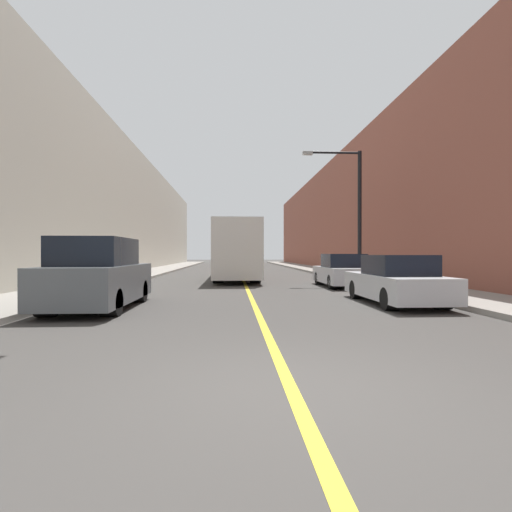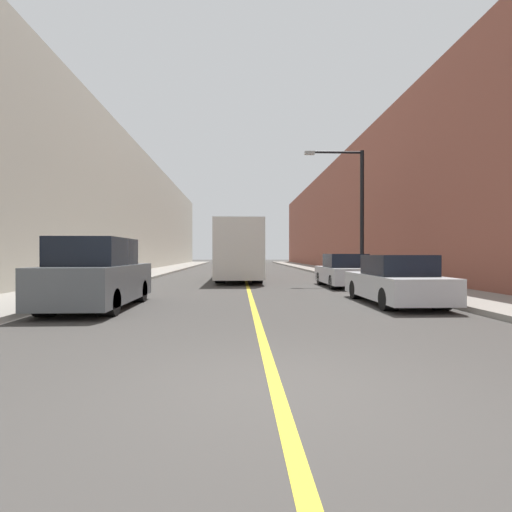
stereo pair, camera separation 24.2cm
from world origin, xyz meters
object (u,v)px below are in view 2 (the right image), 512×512
object	(u,v)px
street_lamp_left	(2,122)
street_lamp_right	(356,204)
car_right_near	(395,282)
car_right_mid	(344,272)
parked_suv_left	(97,276)
bus	(239,250)

from	to	relation	value
street_lamp_left	street_lamp_right	world-z (taller)	street_lamp_left
street_lamp_left	street_lamp_right	size ratio (longest dim) A/B	1.10
car_right_near	street_lamp_right	size ratio (longest dim) A/B	0.69
car_right_mid	street_lamp_left	size ratio (longest dim) A/B	0.58
parked_suv_left	car_right_near	size ratio (longest dim) A/B	1.03
street_lamp_left	bus	bearing A→B (deg)	71.38
car_right_mid	street_lamp_right	bearing A→B (deg)	59.26
car_right_mid	street_lamp_left	xyz separation A→B (m)	(-9.96, -9.28, 3.68)
parked_suv_left	car_right_mid	size ratio (longest dim) A/B	1.10
bus	car_right_mid	world-z (taller)	bus
car_right_near	bus	bearing A→B (deg)	111.03
street_lamp_left	street_lamp_right	bearing A→B (deg)	45.14
car_right_near	car_right_mid	size ratio (longest dim) A/B	1.07
bus	car_right_near	bearing A→B (deg)	-68.97
bus	parked_suv_left	size ratio (longest dim) A/B	2.40
street_lamp_left	street_lamp_right	distance (m)	15.67
bus	street_lamp_left	size ratio (longest dim) A/B	1.54
car_right_near	street_lamp_right	bearing A→B (deg)	81.58
bus	car_right_mid	xyz separation A→B (m)	(4.83, -5.95, -1.05)
street_lamp_left	car_right_near	bearing A→B (deg)	16.75
parked_suv_left	bus	bearing A→B (deg)	72.97
parked_suv_left	car_right_mid	bearing A→B (deg)	38.21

